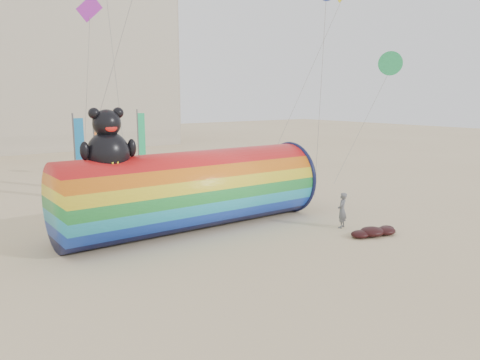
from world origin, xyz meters
TOP-DOWN VIEW (x-y plane):
  - ground at (0.00, 0.00)m, footprint 160.00×160.00m
  - windsock_assembly at (-1.03, 3.20)m, footprint 12.61×3.84m
  - kite_handler at (4.71, -0.94)m, footprint 0.73×0.63m
  - fabric_bundle at (4.96, -2.64)m, footprint 2.62×1.35m
  - festival_banners at (-0.53, 15.06)m, footprint 7.20×5.78m

SIDE VIEW (x-z plane):
  - ground at x=0.00m, z-range 0.00..0.00m
  - fabric_bundle at x=4.96m, z-range -0.03..0.37m
  - kite_handler at x=4.71m, z-range 0.00..1.70m
  - windsock_assembly at x=-1.03m, z-range -0.98..4.83m
  - festival_banners at x=-0.53m, z-range 0.04..5.24m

